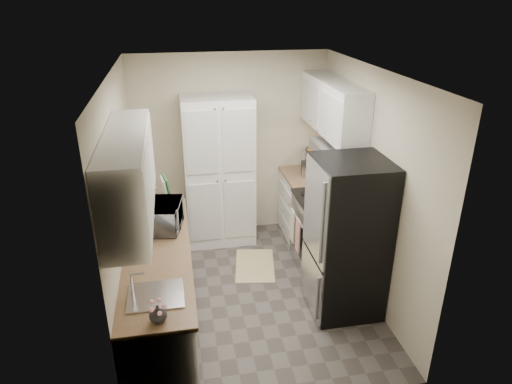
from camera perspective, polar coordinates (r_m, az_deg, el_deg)
ground at (r=5.40m, az=-0.56°, el=-12.39°), size 3.20×3.20×0.00m
room_shell at (r=4.62m, az=-0.84°, el=4.01°), size 2.64×3.24×2.52m
pantry_cabinet at (r=6.05m, az=-4.65°, el=2.49°), size 0.90×0.55×2.00m
base_cabinet_left at (r=4.75m, az=-11.76°, el=-12.16°), size 0.60×2.30×0.88m
countertop_left at (r=4.50m, az=-12.25°, el=-7.41°), size 0.63×2.33×0.04m
base_cabinet_right at (r=6.38m, az=6.34°, el=-1.90°), size 0.60×0.80×0.88m
countertop_right at (r=6.19m, az=6.53°, el=1.94°), size 0.63×0.83×0.04m
electric_range at (r=5.68m, az=8.48°, el=-5.00°), size 0.71×0.78×1.13m
refrigerator at (r=4.84m, az=11.35°, el=-5.64°), size 0.70×0.72×1.70m
microwave at (r=4.82m, az=-11.40°, el=-2.94°), size 0.42×0.55×0.28m
wine_bottle at (r=5.18m, az=-13.05°, el=-1.13°), size 0.07×0.07×0.28m
flower_vase at (r=3.59m, az=-12.15°, el=-14.67°), size 0.16×0.16×0.14m
cutting_board at (r=5.39m, az=-10.95°, el=0.29°), size 0.07×0.26×0.32m
toaster_oven at (r=6.25m, az=7.24°, el=3.53°), size 0.45×0.51×0.25m
fruit_basket at (r=6.20m, az=7.45°, el=5.16°), size 0.37×0.37×0.12m
kitchen_mat at (r=5.85m, az=-0.14°, el=-9.16°), size 0.60×0.83×0.01m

